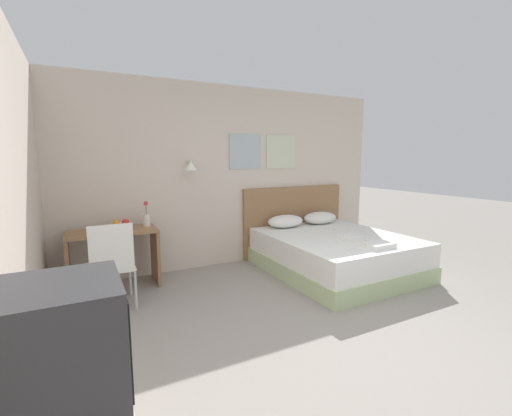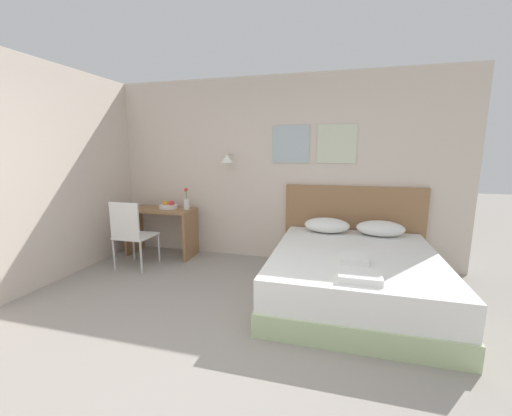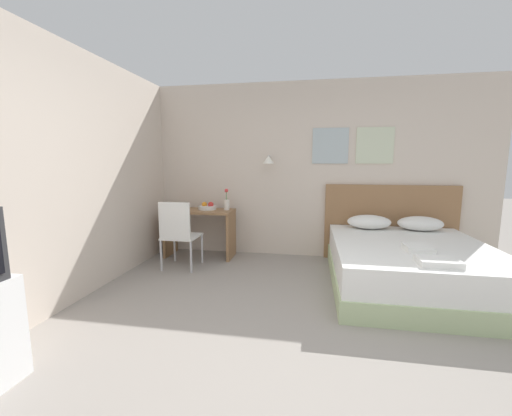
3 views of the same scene
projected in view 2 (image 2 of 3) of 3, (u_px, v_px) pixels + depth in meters
The scene contains 12 objects.
ground_plane at pixel (178, 379), 2.24m from camera, with size 24.00×24.00×0.00m, color gray.
wall_back at pixel (267, 170), 4.61m from camera, with size 5.45×0.31×2.65m.
bed at pixel (354, 276), 3.43m from camera, with size 1.75×2.05×0.53m.
headboard at pixel (352, 227), 4.38m from camera, with size 1.87×0.06×1.13m.
pillow_left at pixel (327, 225), 4.20m from camera, with size 0.59×0.37×0.20m.
pillow_right at pixel (380, 228), 4.02m from camera, with size 0.59×0.37×0.20m.
folded_towel_near_foot at pixel (354, 259), 3.09m from camera, with size 0.26×0.27×0.06m.
folded_towel_mid_bed at pixel (360, 276), 2.65m from camera, with size 0.35×0.26×0.06m.
desk at pixel (161, 223), 4.85m from camera, with size 1.04×0.50×0.74m.
desk_chair at pixel (130, 230), 4.25m from camera, with size 0.47×0.47×0.94m.
fruit_bowl at pixel (169, 206), 4.82m from camera, with size 0.28×0.28×0.12m.
flower_vase at pixel (186, 202), 4.73m from camera, with size 0.09×0.09×0.33m.
Camera 2 is at (1.06, -1.77, 1.60)m, focal length 22.00 mm.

